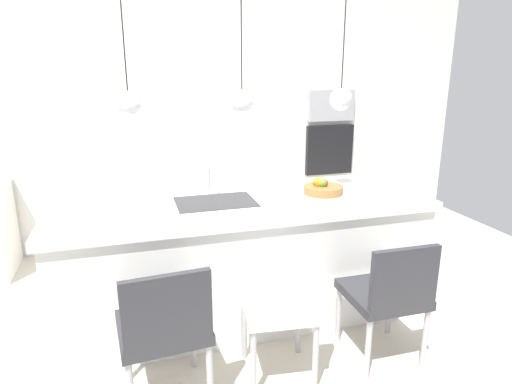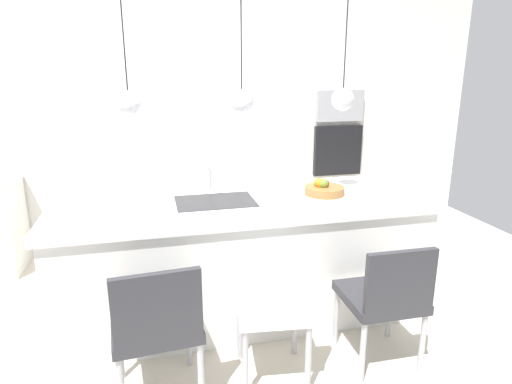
% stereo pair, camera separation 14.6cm
% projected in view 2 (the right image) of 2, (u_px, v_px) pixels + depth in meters
% --- Properties ---
extents(floor, '(6.60, 6.60, 0.00)m').
position_uv_depth(floor, '(244.00, 310.00, 3.44)').
color(floor, beige).
rests_on(floor, ground).
extents(back_wall, '(6.00, 0.10, 2.60)m').
position_uv_depth(back_wall, '(209.00, 120.00, 4.63)').
color(back_wall, silver).
rests_on(back_wall, ground).
extents(kitchen_island, '(2.69, 0.94, 0.91)m').
position_uv_depth(kitchen_island, '(243.00, 257.00, 3.31)').
color(kitchen_island, white).
rests_on(kitchen_island, ground).
extents(sink_basin, '(0.56, 0.40, 0.02)m').
position_uv_depth(sink_basin, '(215.00, 202.00, 3.15)').
color(sink_basin, '#2D2D30').
rests_on(sink_basin, kitchen_island).
extents(faucet, '(0.02, 0.17, 0.22)m').
position_uv_depth(faucet, '(210.00, 175.00, 3.31)').
color(faucet, silver).
rests_on(faucet, kitchen_island).
extents(fruit_bowl, '(0.30, 0.30, 0.12)m').
position_uv_depth(fruit_bowl, '(324.00, 189.00, 3.31)').
color(fruit_bowl, '#9E6B38').
rests_on(fruit_bowl, kitchen_island).
extents(microwave, '(0.54, 0.08, 0.34)m').
position_uv_depth(microwave, '(340.00, 106.00, 4.86)').
color(microwave, '#9E9EA3').
rests_on(microwave, back_wall).
extents(oven, '(0.56, 0.08, 0.56)m').
position_uv_depth(oven, '(337.00, 150.00, 5.00)').
color(oven, black).
rests_on(oven, back_wall).
extents(chair_near, '(0.51, 0.49, 0.86)m').
position_uv_depth(chair_near, '(157.00, 324.00, 2.38)').
color(chair_near, '#333338').
rests_on(chair_near, ground).
extents(chair_middle, '(0.47, 0.48, 0.91)m').
position_uv_depth(chair_middle, '(274.00, 304.00, 2.52)').
color(chair_middle, white).
rests_on(chair_middle, ground).
extents(chair_far, '(0.46, 0.46, 0.83)m').
position_uv_depth(chair_far, '(385.00, 296.00, 2.70)').
color(chair_far, '#333338').
rests_on(chair_far, ground).
extents(pendant_light_left, '(0.17, 0.17, 0.77)m').
position_uv_depth(pendant_light_left, '(129.00, 103.00, 2.83)').
color(pendant_light_left, silver).
extents(pendant_light_center, '(0.17, 0.17, 0.77)m').
position_uv_depth(pendant_light_center, '(242.00, 101.00, 3.00)').
color(pendant_light_center, silver).
extents(pendant_light_right, '(0.17, 0.17, 0.77)m').
position_uv_depth(pendant_light_right, '(343.00, 99.00, 3.17)').
color(pendant_light_right, silver).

